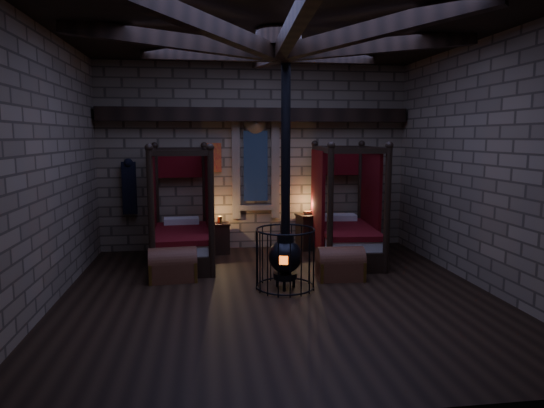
{
  "coord_description": "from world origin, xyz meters",
  "views": [
    {
      "loc": [
        -1.15,
        -7.55,
        2.57
      ],
      "look_at": [
        -0.02,
        0.6,
        1.42
      ],
      "focal_mm": 32.0,
      "sensor_mm": 36.0,
      "label": 1
    }
  ],
  "objects": [
    {
      "name": "room",
      "position": [
        -0.0,
        0.09,
        3.74
      ],
      "size": [
        7.02,
        7.02,
        4.29
      ],
      "color": "black",
      "rests_on": "ground"
    },
    {
      "name": "bed_left",
      "position": [
        -1.64,
        2.3,
        0.58
      ],
      "size": [
        1.3,
        2.3,
        2.34
      ],
      "rotation": [
        0.0,
        0.0,
        0.05
      ],
      "color": "black",
      "rests_on": "ground"
    },
    {
      "name": "bed_right",
      "position": [
        1.78,
        2.22,
        0.58
      ],
      "size": [
        1.38,
        2.36,
        2.37
      ],
      "rotation": [
        0.0,
        0.0,
        -0.08
      ],
      "color": "black",
      "rests_on": "ground"
    },
    {
      "name": "trunk_left",
      "position": [
        -1.75,
        1.07,
        0.27
      ],
      "size": [
        0.88,
        0.6,
        0.62
      ],
      "rotation": [
        0.0,
        0.0,
        0.08
      ],
      "color": "brown",
      "rests_on": "ground"
    },
    {
      "name": "trunk_right",
      "position": [
        1.25,
        0.74,
        0.27
      ],
      "size": [
        0.85,
        0.56,
        0.61
      ],
      "rotation": [
        0.0,
        0.0,
        -0.04
      ],
      "color": "brown",
      "rests_on": "ground"
    },
    {
      "name": "nightstand_left",
      "position": [
        -0.84,
        3.02,
        0.35
      ],
      "size": [
        0.45,
        0.44,
        0.83
      ],
      "rotation": [
        0.0,
        0.0,
        0.07
      ],
      "color": "black",
      "rests_on": "ground"
    },
    {
      "name": "nightstand_right",
      "position": [
        1.18,
        3.14,
        0.41
      ],
      "size": [
        0.6,
        0.58,
        0.88
      ],
      "rotation": [
        0.0,
        0.0,
        0.22
      ],
      "color": "black",
      "rests_on": "ground"
    },
    {
      "name": "stove",
      "position": [
        0.17,
        0.34,
        0.62
      ],
      "size": [
        1.01,
        1.01,
        4.05
      ],
      "rotation": [
        0.0,
        0.0,
        -0.26
      ],
      "color": "black",
      "rests_on": "ground"
    }
  ]
}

